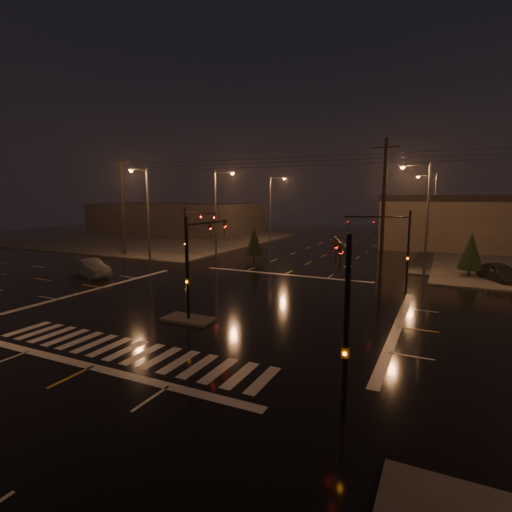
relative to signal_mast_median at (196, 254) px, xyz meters
name	(u,v)px	position (x,y,z in m)	size (l,w,h in m)	color
ground	(224,304)	(0.00, 3.07, -3.75)	(140.00, 140.00, 0.00)	black
sidewalk_nw	(158,239)	(-30.00, 33.07, -3.69)	(36.00, 36.00, 0.12)	#42403B
median_island	(189,319)	(0.00, -0.93, -3.68)	(3.00, 1.60, 0.15)	#42403B
crosswalk	(126,350)	(0.00, -5.93, -3.75)	(15.00, 2.60, 0.01)	beige
stop_bar_near	(92,367)	(0.00, -7.93, -3.75)	(16.00, 0.50, 0.01)	beige
stop_bar_far	(284,274)	(0.00, 14.07, -3.75)	(16.00, 0.50, 0.01)	beige
commercial_block	(177,218)	(-35.00, 45.07, -0.95)	(30.00, 18.00, 5.60)	#3E3836
signal_mast_median	(196,254)	(0.00, 0.00, 0.00)	(0.25, 4.59, 6.00)	black
signal_mast_ne	(395,239)	(9.50, 13.21, 0.04)	(4.84, 1.86, 6.00)	black
signal_mast_nw	(191,230)	(-9.50, 13.21, 0.04)	(4.84, 1.86, 6.00)	black
signal_mast_se	(344,302)	(10.23, -6.68, -0.04)	(1.55, 3.87, 6.00)	black
streetlight_1	(218,207)	(-11.18, 21.07, 2.05)	(2.77, 0.32, 10.00)	#38383A
streetlight_2	(272,204)	(-11.18, 37.07, 2.05)	(2.77, 0.32, 10.00)	#38383A
streetlight_3	(424,211)	(11.18, 19.07, 2.05)	(2.77, 0.32, 10.00)	#38383A
streetlight_4	(432,206)	(11.18, 39.07, 2.05)	(2.77, 0.32, 10.00)	#38383A
streetlight_5	(146,208)	(-16.00, 14.26, 2.05)	(0.32, 2.77, 10.00)	#38383A
utility_pole_0	(122,204)	(-22.00, 17.07, 2.38)	(2.20, 0.32, 12.00)	black
utility_pole_1	(383,207)	(8.00, 17.07, 2.38)	(2.20, 0.32, 12.00)	black
conifer_0	(471,251)	(15.15, 20.18, -1.43)	(2.09, 2.09, 3.96)	black
conifer_3	(254,241)	(-5.79, 19.66, -1.53)	(1.95, 1.95, 3.75)	black
car_parked	(500,272)	(17.34, 19.18, -2.96)	(1.86, 4.63, 1.58)	black
car_crossing	(90,268)	(-15.25, 5.80, -2.96)	(1.67, 4.78, 1.57)	#5B5F63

